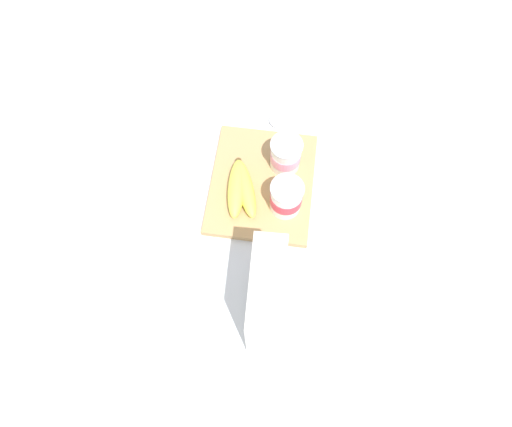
% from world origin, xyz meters
% --- Properties ---
extents(ground_plane, '(2.40, 2.40, 0.00)m').
position_xyz_m(ground_plane, '(0.00, 0.00, 0.00)').
color(ground_plane, silver).
extents(cutting_board, '(0.29, 0.24, 0.02)m').
position_xyz_m(cutting_board, '(0.00, 0.00, 0.01)').
color(cutting_board, tan).
rests_on(cutting_board, ground_plane).
extents(cereal_box, '(0.17, 0.07, 0.24)m').
position_xyz_m(cereal_box, '(0.30, 0.05, 0.12)').
color(cereal_box, white).
rests_on(cereal_box, ground_plane).
extents(yogurt_cup_front, '(0.08, 0.08, 0.09)m').
position_xyz_m(yogurt_cup_front, '(-0.05, 0.05, 0.06)').
color(yogurt_cup_front, white).
rests_on(yogurt_cup_front, cutting_board).
extents(yogurt_cup_back, '(0.07, 0.07, 0.09)m').
position_xyz_m(yogurt_cup_back, '(0.06, 0.06, 0.06)').
color(yogurt_cup_back, white).
rests_on(yogurt_cup_back, cutting_board).
extents(banana_bunch, '(0.16, 0.09, 0.04)m').
position_xyz_m(banana_bunch, '(0.03, -0.05, 0.04)').
color(banana_bunch, '#DDD64B').
rests_on(banana_bunch, cutting_board).
extents(spoon, '(0.13, 0.07, 0.01)m').
position_xyz_m(spoon, '(-0.21, -0.00, 0.01)').
color(spoon, silver).
rests_on(spoon, ground_plane).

